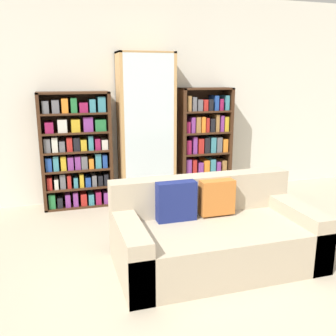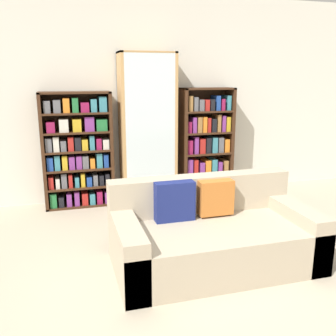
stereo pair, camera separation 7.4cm
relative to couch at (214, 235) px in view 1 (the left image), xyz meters
name	(u,v)px [view 1 (the left image)]	position (x,y,z in m)	size (l,w,h in m)	color
ground_plane	(246,296)	(0.02, -0.59, -0.26)	(16.00, 16.00, 0.00)	tan
wall_back	(154,99)	(0.02, 2.14, 1.09)	(6.62, 0.06, 2.70)	silver
couch	(214,235)	(0.00, 0.00, 0.00)	(1.77, 0.93, 0.75)	tan
bookshelf_left	(76,151)	(-1.06, 1.94, 0.46)	(0.88, 0.32, 1.47)	#3D2314
display_cabinet	(146,129)	(-0.15, 1.92, 0.71)	(0.73, 0.36, 1.95)	tan
bookshelf_right	(204,144)	(0.69, 1.94, 0.46)	(0.73, 0.32, 1.50)	#3D2314
wine_bottle	(209,197)	(0.52, 1.33, -0.12)	(0.07, 0.07, 0.36)	#192333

